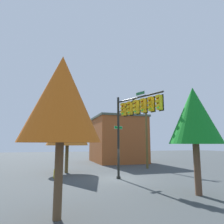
{
  "coord_description": "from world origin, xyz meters",
  "views": [
    {
      "loc": [
        17.21,
        -5.87,
        3.0
      ],
      "look_at": [
        -0.38,
        -0.47,
        5.85
      ],
      "focal_mm": 32.67,
      "sensor_mm": 36.0,
      "label": 1
    }
  ],
  "objects_px": {
    "utility_pole": "(147,134)",
    "fire_hydrant": "(55,174)",
    "tree_mid": "(62,99)",
    "tree_near": "(68,122)",
    "signal_pole_assembly": "(135,113)",
    "tree_far": "(194,116)",
    "brick_building": "(117,139)"
  },
  "relations": [
    {
      "from": "fire_hydrant",
      "to": "tree_near",
      "type": "xyz_separation_m",
      "value": [
        -3.29,
        1.23,
        4.82
      ]
    },
    {
      "from": "signal_pole_assembly",
      "to": "utility_pole",
      "type": "relative_size",
      "value": 0.9
    },
    {
      "from": "fire_hydrant",
      "to": "tree_far",
      "type": "bearing_deg",
      "value": 43.0
    },
    {
      "from": "tree_mid",
      "to": "tree_far",
      "type": "distance_m",
      "value": 8.26
    },
    {
      "from": "utility_pole",
      "to": "tree_near",
      "type": "xyz_separation_m",
      "value": [
        0.82,
        -9.72,
        1.11
      ]
    },
    {
      "from": "utility_pole",
      "to": "tree_mid",
      "type": "bearing_deg",
      "value": -38.16
    },
    {
      "from": "signal_pole_assembly",
      "to": "tree_mid",
      "type": "bearing_deg",
      "value": -44.54
    },
    {
      "from": "utility_pole",
      "to": "tree_mid",
      "type": "relative_size",
      "value": 1.16
    },
    {
      "from": "fire_hydrant",
      "to": "tree_mid",
      "type": "relative_size",
      "value": 0.12
    },
    {
      "from": "utility_pole",
      "to": "brick_building",
      "type": "relative_size",
      "value": 0.82
    },
    {
      "from": "utility_pole",
      "to": "signal_pole_assembly",
      "type": "bearing_deg",
      "value": -32.11
    },
    {
      "from": "utility_pole",
      "to": "brick_building",
      "type": "distance_m",
      "value": 9.42
    },
    {
      "from": "fire_hydrant",
      "to": "signal_pole_assembly",
      "type": "bearing_deg",
      "value": 57.87
    },
    {
      "from": "tree_near",
      "to": "tree_mid",
      "type": "xyz_separation_m",
      "value": [
        13.36,
        -1.42,
        -0.31
      ]
    },
    {
      "from": "fire_hydrant",
      "to": "tree_near",
      "type": "relative_size",
      "value": 0.11
    },
    {
      "from": "utility_pole",
      "to": "tree_near",
      "type": "distance_m",
      "value": 9.82
    },
    {
      "from": "tree_near",
      "to": "tree_far",
      "type": "xyz_separation_m",
      "value": [
        11.78,
        6.69,
        -0.53
      ]
    },
    {
      "from": "signal_pole_assembly",
      "to": "brick_building",
      "type": "height_order",
      "value": "brick_building"
    },
    {
      "from": "tree_mid",
      "to": "signal_pole_assembly",
      "type": "bearing_deg",
      "value": 135.46
    },
    {
      "from": "signal_pole_assembly",
      "to": "utility_pole",
      "type": "bearing_deg",
      "value": 147.89
    },
    {
      "from": "utility_pole",
      "to": "tree_near",
      "type": "height_order",
      "value": "utility_pole"
    },
    {
      "from": "utility_pole",
      "to": "tree_mid",
      "type": "xyz_separation_m",
      "value": [
        14.18,
        -11.14,
        0.8
      ]
    },
    {
      "from": "signal_pole_assembly",
      "to": "brick_building",
      "type": "distance_m",
      "value": 17.85
    },
    {
      "from": "signal_pole_assembly",
      "to": "fire_hydrant",
      "type": "height_order",
      "value": "signal_pole_assembly"
    },
    {
      "from": "utility_pole",
      "to": "fire_hydrant",
      "type": "relative_size",
      "value": 9.58
    },
    {
      "from": "utility_pole",
      "to": "fire_hydrant",
      "type": "xyz_separation_m",
      "value": [
        4.11,
        -10.96,
        -3.71
      ]
    },
    {
      "from": "signal_pole_assembly",
      "to": "tree_near",
      "type": "xyz_separation_m",
      "value": [
        -7.06,
        -4.78,
        -0.27
      ]
    },
    {
      "from": "tree_near",
      "to": "brick_building",
      "type": "height_order",
      "value": "tree_near"
    },
    {
      "from": "utility_pole",
      "to": "fire_hydrant",
      "type": "height_order",
      "value": "utility_pole"
    },
    {
      "from": "utility_pole",
      "to": "tree_far",
      "type": "xyz_separation_m",
      "value": [
        12.6,
        -3.04,
        0.58
      ]
    },
    {
      "from": "tree_far",
      "to": "signal_pole_assembly",
      "type": "bearing_deg",
      "value": -157.97
    },
    {
      "from": "fire_hydrant",
      "to": "tree_mid",
      "type": "xyz_separation_m",
      "value": [
        10.07,
        -0.19,
        4.51
      ]
    }
  ]
}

